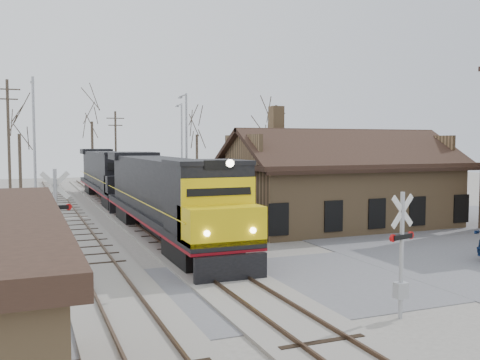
{
  "coord_description": "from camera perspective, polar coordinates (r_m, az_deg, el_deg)",
  "views": [
    {
      "loc": [
        -7.37,
        -18.28,
        5.51
      ],
      "look_at": [
        3.62,
        9.0,
        3.45
      ],
      "focal_mm": 40.0,
      "sensor_mm": 36.0,
      "label": 1
    }
  ],
  "objects": [
    {
      "name": "utility_pole_a",
      "position": [
        47.99,
        -23.43,
        3.74
      ],
      "size": [
        2.0,
        0.24,
        10.68
      ],
      "color": "#382D23",
      "rests_on": "ground"
    },
    {
      "name": "streetlight_b",
      "position": [
        42.51,
        -5.78,
        3.6
      ],
      "size": [
        0.25,
        2.04,
        9.37
      ],
      "color": "#A5A8AD",
      "rests_on": "ground"
    },
    {
      "name": "depot",
      "position": [
        36.07,
        10.61,
        -1.01
      ],
      "size": [
        15.2,
        9.31,
        7.9
      ],
      "color": "#91714B",
      "rests_on": "ground"
    },
    {
      "name": "track_main",
      "position": [
        34.52,
        -9.38,
        -5.13
      ],
      "size": [
        3.4,
        90.0,
        0.24
      ],
      "color": "#9D988D",
      "rests_on": "ground"
    },
    {
      "name": "locomotive_trailing",
      "position": [
        51.93,
        -13.75,
        0.59
      ],
      "size": [
        3.24,
        21.66,
        4.56
      ],
      "color": "black",
      "rests_on": "ground"
    },
    {
      "name": "streetlight_c",
      "position": [
        54.3,
        -6.26,
        3.72
      ],
      "size": [
        0.25,
        2.04,
        9.45
      ],
      "color": "#A5A8AD",
      "rests_on": "ground"
    },
    {
      "name": "tree_b",
      "position": [
        58.38,
        -22.52,
        5.61
      ],
      "size": [
        4.28,
        4.28,
        10.48
      ],
      "color": "#382D23",
      "rests_on": "ground"
    },
    {
      "name": "tree_d",
      "position": [
        63.95,
        -4.63,
        5.81
      ],
      "size": [
        4.33,
        4.33,
        10.6
      ],
      "color": "#382D23",
      "rests_on": "ground"
    },
    {
      "name": "road",
      "position": [
        20.46,
        0.01,
        -11.58
      ],
      "size": [
        60.0,
        9.0,
        0.03
      ],
      "primitive_type": "cube",
      "color": "#5D5D62",
      "rests_on": "ground"
    },
    {
      "name": "crossbuck_near",
      "position": [
        17.57,
        16.83,
        -8.11
      ],
      "size": [
        1.12,
        0.37,
        3.99
      ],
      "rotation": [
        0.0,
        0.0,
        0.26
      ],
      "color": "#A5A8AD",
      "rests_on": "ground"
    },
    {
      "name": "ground",
      "position": [
        20.46,
        0.01,
        -11.62
      ],
      "size": [
        140.0,
        140.0,
        0.0
      ],
      "primitive_type": "plane",
      "color": "#9D988D",
      "rests_on": "ground"
    },
    {
      "name": "crossbuck_far",
      "position": [
        22.88,
        -19.03,
        -4.87
      ],
      "size": [
        1.28,
        0.34,
        4.47
      ],
      "rotation": [
        0.0,
        0.0,
        3.21
      ],
      "color": "#A5A8AD",
      "rests_on": "ground"
    },
    {
      "name": "track_siding",
      "position": [
        33.84,
        -16.87,
        -5.43
      ],
      "size": [
        3.4,
        90.0,
        0.24
      ],
      "color": "#9D988D",
      "rests_on": "ground"
    },
    {
      "name": "utility_pole_c",
      "position": [
        53.72,
        3.86,
        3.28
      ],
      "size": [
        2.0,
        0.24,
        9.25
      ],
      "color": "#382D23",
      "rests_on": "ground"
    },
    {
      "name": "streetlight_a",
      "position": [
        38.11,
        -21.09,
        3.68
      ],
      "size": [
        0.25,
        2.04,
        9.86
      ],
      "color": "#A5A8AD",
      "rests_on": "ground"
    },
    {
      "name": "tree_e",
      "position": [
        62.78,
        2.17,
        6.18
      ],
      "size": [
        4.53,
        4.53,
        11.1
      ],
      "color": "#382D23",
      "rests_on": "ground"
    },
    {
      "name": "locomotive_lead",
      "position": [
        30.43,
        -7.83,
        -1.66
      ],
      "size": [
        3.24,
        21.66,
        4.81
      ],
      "color": "black",
      "rests_on": "ground"
    },
    {
      "name": "tree_c",
      "position": [
        69.11,
        -15.55,
        7.15
      ],
      "size": [
        5.43,
        5.43,
        13.3
      ],
      "color": "#382D23",
      "rests_on": "ground"
    },
    {
      "name": "utility_pole_b",
      "position": [
        62.92,
        -13.11,
        3.22
      ],
      "size": [
        2.0,
        0.24,
        9.1
      ],
      "color": "#382D23",
      "rests_on": "ground"
    }
  ]
}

